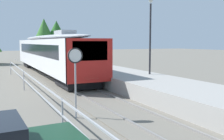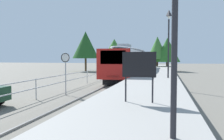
{
  "view_description": "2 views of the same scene",
  "coord_description": "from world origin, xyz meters",
  "views": [
    {
      "loc": [
        -5.46,
        3.93,
        3.03
      ],
      "look_at": [
        0.4,
        16.0,
        1.6
      ],
      "focal_mm": 42.3,
      "sensor_mm": 36.0,
      "label": 1
    },
    {
      "loc": [
        4.24,
        -0.03,
        2.49
      ],
      "look_at": [
        0.4,
        16.0,
        1.6
      ],
      "focal_mm": 36.5,
      "sensor_mm": 36.0,
      "label": 2
    }
  ],
  "objects": [
    {
      "name": "speed_limit_sign",
      "position": [
        -2.25,
        13.84,
        2.12
      ],
      "size": [
        0.61,
        0.1,
        2.81
      ],
      "color": "#9EA0A5",
      "rests_on": "ground"
    },
    {
      "name": "commuter_train",
      "position": [
        0.0,
        28.27,
        2.15
      ],
      "size": [
        2.82,
        20.78,
        3.74
      ],
      "color": "silver",
      "rests_on": "track_rails"
    },
    {
      "name": "platform_lamp_mid_platform",
      "position": [
        4.38,
        18.47,
        4.62
      ],
      "size": [
        0.34,
        0.34,
        5.35
      ],
      "color": "#232328",
      "rests_on": "station_platform"
    },
    {
      "name": "tree_distant_centre",
      "position": [
        -10.08,
        39.18,
        4.81
      ],
      "size": [
        4.78,
        4.78,
        7.26
      ],
      "color": "brown",
      "rests_on": "ground"
    },
    {
      "name": "tree_distant_left",
      "position": [
        4.37,
        43.02,
        3.94
      ],
      "size": [
        4.7,
        4.7,
        6.17
      ],
      "color": "brown",
      "rests_on": "ground"
    },
    {
      "name": "carpark_fence",
      "position": [
        -3.3,
        12.0,
        0.91
      ],
      "size": [
        0.06,
        36.06,
        1.25
      ],
      "color": "#9EA0A5",
      "rests_on": "ground"
    },
    {
      "name": "platform_notice_board",
      "position": [
        3.3,
        8.04,
        2.19
      ],
      "size": [
        1.2,
        0.08,
        1.8
      ],
      "color": "#232328",
      "rests_on": "station_platform"
    },
    {
      "name": "ground_plane",
      "position": [
        -3.0,
        22.0,
        0.0
      ],
      "size": [
        160.0,
        160.0,
        0.0
      ],
      "primitive_type": "plane",
      "color": "#6B665B"
    },
    {
      "name": "tree_behind_carpark",
      "position": [
        2.57,
        43.14,
        4.31
      ],
      "size": [
        3.84,
        3.84,
        6.43
      ],
      "color": "brown",
      "rests_on": "ground"
    },
    {
      "name": "station_platform",
      "position": [
        3.25,
        22.0,
        0.45
      ],
      "size": [
        3.9,
        60.0,
        0.9
      ],
      "primitive_type": "cube",
      "color": "#999691",
      "rests_on": "ground"
    },
    {
      "name": "tree_behind_station_far",
      "position": [
        -5.78,
        43.75,
        3.94
      ],
      "size": [
        5.24,
        5.24,
        6.2
      ],
      "color": "brown",
      "rests_on": "ground"
    },
    {
      "name": "track_rails",
      "position": [
        0.0,
        22.0,
        0.03
      ],
      "size": [
        3.2,
        60.0,
        0.14
      ],
      "color": "#6B665B",
      "rests_on": "ground"
    }
  ]
}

